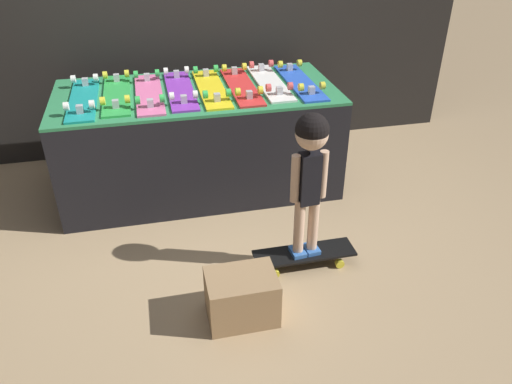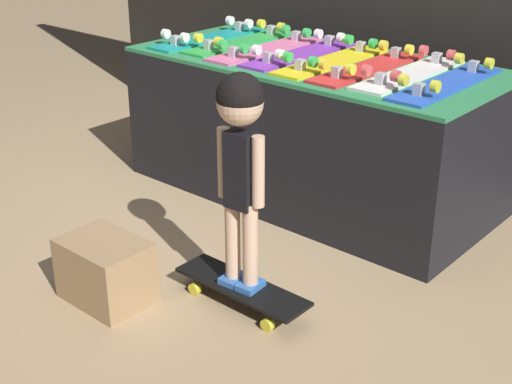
{
  "view_description": "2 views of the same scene",
  "coord_description": "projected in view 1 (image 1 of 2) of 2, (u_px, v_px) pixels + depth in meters",
  "views": [
    {
      "loc": [
        -0.33,
        -2.68,
        1.93
      ],
      "look_at": [
        0.24,
        -0.16,
        0.36
      ],
      "focal_mm": 35.0,
      "sensor_mm": 36.0,
      "label": 1
    },
    {
      "loc": [
        2.14,
        -2.3,
        1.61
      ],
      "look_at": [
        0.32,
        -0.19,
        0.37
      ],
      "focal_mm": 50.0,
      "sensor_mm": 36.0,
      "label": 2
    }
  ],
  "objects": [
    {
      "name": "storage_box",
      "position": [
        242.0,
        297.0,
        2.57
      ],
      "size": [
        0.36,
        0.26,
        0.27
      ],
      "color": "#A37F56",
      "rests_on": "ground_plane"
    },
    {
      "name": "skateboard_pink_on_rack",
      "position": [
        149.0,
        93.0,
        3.36
      ],
      "size": [
        0.18,
        0.79,
        0.09
      ],
      "color": "pink",
      "rests_on": "display_rack"
    },
    {
      "name": "skateboard_white_on_rack",
      "position": [
        270.0,
        81.0,
        3.55
      ],
      "size": [
        0.18,
        0.79,
        0.09
      ],
      "color": "white",
      "rests_on": "display_rack"
    },
    {
      "name": "skateboard_red_on_rack",
      "position": [
        241.0,
        85.0,
        3.49
      ],
      "size": [
        0.18,
        0.79,
        0.09
      ],
      "color": "red",
      "rests_on": "display_rack"
    },
    {
      "name": "skateboard_teal_on_rack",
      "position": [
        83.0,
        98.0,
        3.27
      ],
      "size": [
        0.18,
        0.79,
        0.09
      ],
      "color": "teal",
      "rests_on": "display_rack"
    },
    {
      "name": "skateboard_yellow_on_rack",
      "position": [
        211.0,
        87.0,
        3.45
      ],
      "size": [
        0.18,
        0.79,
        0.09
      ],
      "color": "yellow",
      "rests_on": "display_rack"
    },
    {
      "name": "skateboard_on_floor",
      "position": [
        304.0,
        255.0,
        2.97
      ],
      "size": [
        0.6,
        0.18,
        0.09
      ],
      "color": "black",
      "rests_on": "ground_plane"
    },
    {
      "name": "ground_plane",
      "position": [
        215.0,
        231.0,
        3.3
      ],
      "size": [
        16.0,
        16.0,
        0.0
      ],
      "primitive_type": "plane",
      "color": "tan"
    },
    {
      "name": "display_rack",
      "position": [
        199.0,
        140.0,
        3.63
      ],
      "size": [
        1.94,
        0.91,
        0.74
      ],
      "color": "black",
      "rests_on": "ground_plane"
    },
    {
      "name": "skateboard_blue_on_rack",
      "position": [
        300.0,
        81.0,
        3.56
      ],
      "size": [
        0.18,
        0.79,
        0.09
      ],
      "color": "blue",
      "rests_on": "display_rack"
    },
    {
      "name": "skateboard_purple_on_rack",
      "position": [
        180.0,
        89.0,
        3.42
      ],
      "size": [
        0.18,
        0.79,
        0.09
      ],
      "color": "purple",
      "rests_on": "display_rack"
    },
    {
      "name": "skateboard_green_on_rack",
      "position": [
        117.0,
        93.0,
        3.35
      ],
      "size": [
        0.18,
        0.79,
        0.09
      ],
      "color": "green",
      "rests_on": "display_rack"
    },
    {
      "name": "child",
      "position": [
        310.0,
        160.0,
        2.64
      ],
      "size": [
        0.21,
        0.18,
        0.88
      ],
      "rotation": [
        0.0,
        0.0,
        0.09
      ],
      "color": "#3870C6",
      "rests_on": "skateboard_on_floor"
    }
  ]
}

